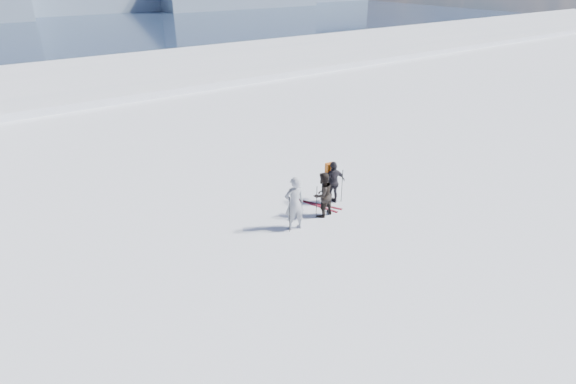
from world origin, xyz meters
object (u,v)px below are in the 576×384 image
at_px(skier_grey, 294,203).
at_px(skier_pack, 333,183).
at_px(skier_dark, 323,195).
at_px(skis_loose, 319,205).

distance_m(skier_grey, skier_pack, 2.39).
height_order(skier_grey, skier_dark, skier_grey).
xyz_separation_m(skier_pack, skis_loose, (-0.57, 0.08, -0.82)).
distance_m(skier_dark, skier_pack, 1.09).
bearing_deg(skier_grey, skier_pack, -151.17).
relative_size(skier_grey, skier_dark, 1.16).
bearing_deg(skier_grey, skier_dark, -161.35).
bearing_deg(skier_dark, skis_loose, -127.93).
bearing_deg(skier_dark, skier_pack, -157.24).
relative_size(skier_dark, skis_loose, 1.02).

